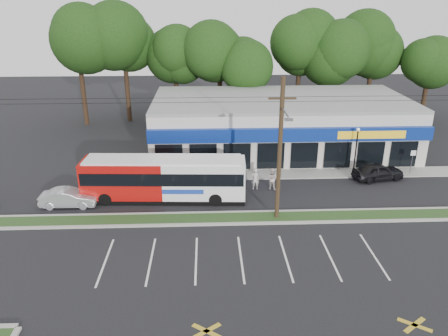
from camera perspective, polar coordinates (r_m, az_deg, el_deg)
name	(u,v)px	position (r m, az deg, el deg)	size (l,w,h in m)	color
ground	(235,226)	(30.19, 1.47, -7.55)	(120.00, 120.00, 0.00)	black
grass_strip	(234,218)	(31.03, 1.35, -6.55)	(40.00, 1.60, 0.12)	#223E19
curb_south	(235,224)	(30.29, 1.45, -7.30)	(40.00, 0.25, 0.14)	#9E9E93
curb_north	(234,212)	(31.78, 1.25, -5.81)	(40.00, 0.25, 0.14)	#9E9E93
sidewalk	(285,174)	(38.82, 7.99, -0.76)	(32.00, 2.20, 0.10)	#9E9E93
strip_mall	(280,124)	(44.49, 7.29, 5.77)	(25.00, 12.55, 5.30)	#B9B3AC
utility_pole	(278,146)	(29.13, 7.02, 2.84)	(50.00, 2.77, 10.00)	black
lamp_post	(356,146)	(39.25, 16.90, 2.83)	(0.30, 0.30, 4.25)	black
sign_post	(413,158)	(41.31, 23.40, 1.24)	(0.45, 0.10, 2.23)	#59595E
tree_line	(256,53)	(52.97, 4.15, 14.81)	(46.76, 6.76, 11.83)	black
metrobus	(164,178)	(33.57, -7.83, -1.27)	(12.48, 3.21, 3.33)	#A60F0C
car_dark	(378,171)	(39.39, 19.47, -0.42)	(1.75, 4.36, 1.48)	black
car_silver	(69,198)	(34.53, -19.65, -3.69)	(1.44, 4.14, 1.36)	#929398
pedestrian_a	(255,179)	(35.34, 4.09, -1.46)	(0.64, 0.42, 1.76)	beige
pedestrian_b	(272,179)	(35.50, 6.28, -1.40)	(0.87, 0.68, 1.79)	beige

